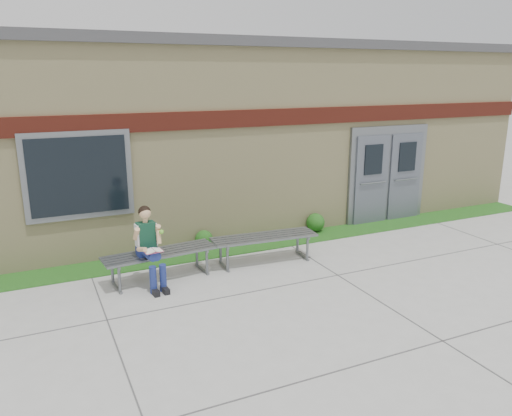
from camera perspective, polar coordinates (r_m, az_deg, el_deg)
name	(u,v)px	position (r m, az deg, el deg)	size (l,w,h in m)	color
ground	(303,296)	(8.20, 5.41, -10.02)	(80.00, 80.00, 0.00)	#9E9E99
grass_strip	(240,247)	(10.35, -1.83, -4.47)	(16.00, 0.80, 0.02)	#184913
school_building	(188,129)	(13.02, -7.82, 8.89)	(16.20, 6.22, 4.20)	beige
bench_left	(160,258)	(8.82, -10.89, -5.64)	(2.00, 0.74, 0.51)	slate
bench_right	(264,242)	(9.45, 0.95, -3.88)	(2.04, 0.70, 0.52)	slate
girl	(149,245)	(8.47, -12.10, -4.10)	(0.49, 0.79, 1.37)	navy
shrub_mid	(204,239)	(10.28, -5.97, -3.55)	(0.37, 0.37, 0.37)	#184913
shrub_east	(315,222)	(11.36, 6.81, -1.64)	(0.41, 0.41, 0.41)	#184913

